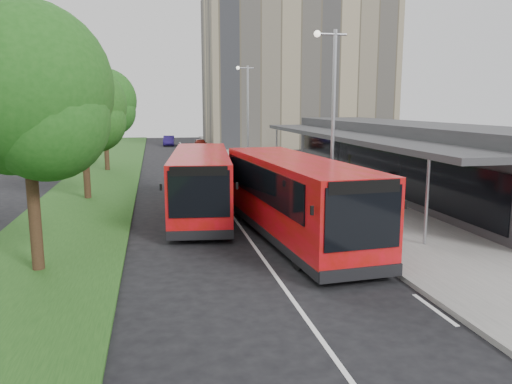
% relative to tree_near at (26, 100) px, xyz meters
% --- Properties ---
extents(ground, '(120.00, 120.00, 0.00)m').
position_rel_tree_near_xyz_m(ground, '(7.01, 2.95, -5.18)').
color(ground, black).
rests_on(ground, ground).
extents(pavement, '(5.00, 80.00, 0.15)m').
position_rel_tree_near_xyz_m(pavement, '(13.01, 22.95, -5.11)').
color(pavement, slate).
rests_on(pavement, ground).
extents(grass_verge, '(5.00, 80.00, 0.10)m').
position_rel_tree_near_xyz_m(grass_verge, '(0.01, 22.95, -5.13)').
color(grass_verge, '#1D4516').
rests_on(grass_verge, ground).
extents(lane_centre_line, '(0.12, 70.00, 0.01)m').
position_rel_tree_near_xyz_m(lane_centre_line, '(7.01, 17.95, -5.18)').
color(lane_centre_line, silver).
rests_on(lane_centre_line, ground).
extents(kerb_dashes, '(0.12, 56.00, 0.01)m').
position_rel_tree_near_xyz_m(kerb_dashes, '(10.31, 21.95, -5.18)').
color(kerb_dashes, silver).
rests_on(kerb_dashes, ground).
extents(office_block, '(22.00, 12.00, 18.00)m').
position_rel_tree_near_xyz_m(office_block, '(21.01, 44.95, 3.82)').
color(office_block, gray).
rests_on(office_block, ground).
extents(station_building, '(7.70, 26.00, 4.00)m').
position_rel_tree_near_xyz_m(station_building, '(17.87, 10.95, -3.14)').
color(station_building, '#2E2F31').
rests_on(station_building, ground).
extents(tree_near, '(4.99, 4.99, 8.03)m').
position_rel_tree_near_xyz_m(tree_near, '(0.00, 0.00, 0.00)').
color(tree_near, black).
rests_on(tree_near, ground).
extents(tree_mid, '(4.52, 4.52, 7.23)m').
position_rel_tree_near_xyz_m(tree_mid, '(0.00, 12.00, -0.51)').
color(tree_mid, black).
rests_on(tree_mid, ground).
extents(tree_far, '(4.84, 4.84, 7.77)m').
position_rel_tree_near_xyz_m(tree_far, '(0.00, 24.00, -0.16)').
color(tree_far, black).
rests_on(tree_far, ground).
extents(lamp_post_near, '(1.44, 0.28, 8.00)m').
position_rel_tree_near_xyz_m(lamp_post_near, '(11.13, 4.95, -0.46)').
color(lamp_post_near, '#9B9CA3').
rests_on(lamp_post_near, pavement).
extents(lamp_post_far, '(1.44, 0.28, 8.00)m').
position_rel_tree_near_xyz_m(lamp_post_far, '(11.13, 24.95, -0.46)').
color(lamp_post_far, '#9B9CA3').
rests_on(lamp_post_far, pavement).
extents(bus_main, '(3.58, 10.96, 3.05)m').
position_rel_tree_near_xyz_m(bus_main, '(8.70, 2.09, -3.62)').
color(bus_main, red).
rests_on(bus_main, ground).
extents(bus_second, '(3.65, 10.52, 2.92)m').
position_rel_tree_near_xyz_m(bus_second, '(5.64, 6.94, -3.68)').
color(bus_second, red).
rests_on(bus_second, ground).
extents(litter_bin, '(0.58, 0.58, 0.87)m').
position_rel_tree_near_xyz_m(litter_bin, '(13.04, 12.28, -4.60)').
color(litter_bin, '#382116').
rests_on(litter_bin, pavement).
extents(bollard, '(0.16, 0.16, 0.94)m').
position_rel_tree_near_xyz_m(bollard, '(11.82, 22.29, -4.56)').
color(bollard, yellow).
rests_on(bollard, pavement).
extents(car_near, '(1.60, 3.70, 1.24)m').
position_rel_tree_near_xyz_m(car_near, '(8.75, 41.09, -4.56)').
color(car_near, '#5A130C').
rests_on(car_near, ground).
extents(car_far, '(1.52, 3.80, 1.23)m').
position_rel_tree_near_xyz_m(car_far, '(5.42, 47.50, -4.57)').
color(car_far, navy).
rests_on(car_far, ground).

